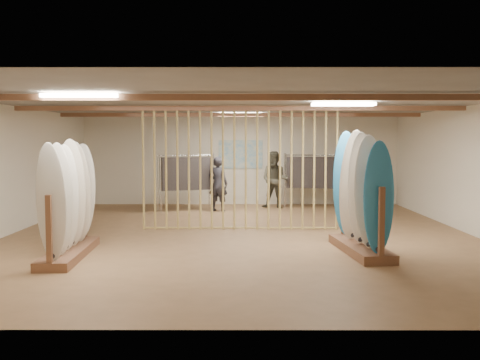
{
  "coord_description": "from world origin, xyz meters",
  "views": [
    {
      "loc": [
        0.04,
        -11.91,
        2.04
      ],
      "look_at": [
        0.0,
        0.0,
        1.2
      ],
      "focal_mm": 42.0,
      "sensor_mm": 36.0,
      "label": 1
    }
  ],
  "objects_px": {
    "rack_left": "(69,218)",
    "rack_right": "(361,213)",
    "clothing_rack_a": "(186,174)",
    "clothing_rack_b": "(311,172)",
    "shopper_b": "(275,176)",
    "shopper_a": "(218,180)"
  },
  "relations": [
    {
      "from": "rack_right",
      "to": "clothing_rack_a",
      "type": "xyz_separation_m",
      "value": [
        -3.79,
        6.1,
        0.35
      ]
    },
    {
      "from": "rack_left",
      "to": "clothing_rack_a",
      "type": "height_order",
      "value": "rack_left"
    },
    {
      "from": "clothing_rack_b",
      "to": "shopper_b",
      "type": "height_order",
      "value": "shopper_b"
    },
    {
      "from": "clothing_rack_a",
      "to": "shopper_a",
      "type": "xyz_separation_m",
      "value": [
        0.94,
        -0.07,
        -0.19
      ]
    },
    {
      "from": "rack_left",
      "to": "rack_right",
      "type": "height_order",
      "value": "rack_right"
    },
    {
      "from": "clothing_rack_b",
      "to": "shopper_a",
      "type": "bearing_deg",
      "value": -154.45
    },
    {
      "from": "rack_right",
      "to": "clothing_rack_b",
      "type": "height_order",
      "value": "rack_right"
    },
    {
      "from": "clothing_rack_a",
      "to": "shopper_b",
      "type": "height_order",
      "value": "shopper_b"
    },
    {
      "from": "clothing_rack_a",
      "to": "clothing_rack_b",
      "type": "height_order",
      "value": "clothing_rack_a"
    },
    {
      "from": "clothing_rack_a",
      "to": "shopper_b",
      "type": "relative_size",
      "value": 0.86
    },
    {
      "from": "shopper_b",
      "to": "rack_left",
      "type": "bearing_deg",
      "value": -101.28
    },
    {
      "from": "shopper_a",
      "to": "shopper_b",
      "type": "relative_size",
      "value": 0.92
    },
    {
      "from": "clothing_rack_b",
      "to": "shopper_b",
      "type": "relative_size",
      "value": 0.85
    },
    {
      "from": "shopper_a",
      "to": "rack_left",
      "type": "bearing_deg",
      "value": 89.06
    },
    {
      "from": "shopper_b",
      "to": "rack_right",
      "type": "bearing_deg",
      "value": -61.83
    },
    {
      "from": "rack_left",
      "to": "shopper_b",
      "type": "bearing_deg",
      "value": 57.4
    },
    {
      "from": "clothing_rack_a",
      "to": "clothing_rack_b",
      "type": "relative_size",
      "value": 1.01
    },
    {
      "from": "rack_left",
      "to": "rack_right",
      "type": "bearing_deg",
      "value": 1.26
    },
    {
      "from": "rack_left",
      "to": "shopper_b",
      "type": "height_order",
      "value": "rack_left"
    },
    {
      "from": "clothing_rack_a",
      "to": "shopper_a",
      "type": "bearing_deg",
      "value": -24.36
    },
    {
      "from": "rack_left",
      "to": "clothing_rack_b",
      "type": "bearing_deg",
      "value": 51.7
    },
    {
      "from": "clothing_rack_a",
      "to": "clothing_rack_b",
      "type": "distance_m",
      "value": 3.79
    }
  ]
}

